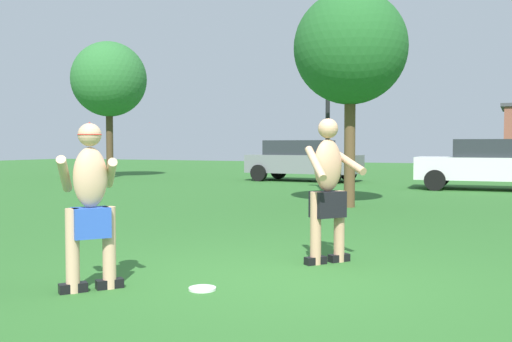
{
  "coord_description": "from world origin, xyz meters",
  "views": [
    {
      "loc": [
        2.2,
        -5.67,
        1.41
      ],
      "look_at": [
        -0.7,
        0.77,
        1.09
      ],
      "focal_mm": 40.93,
      "sensor_mm": 36.0,
      "label": 1
    }
  ],
  "objects_px": {
    "frisbee": "(202,289)",
    "tree_right_field": "(350,49)",
    "player_in_black": "(328,187)",
    "car_gray_mid_lot": "(303,160)",
    "player_with_cap": "(90,200)",
    "car_white_far_end": "(490,164)",
    "lamp_post": "(328,85)",
    "tree_left_field": "(109,80)"
  },
  "relations": [
    {
      "from": "frisbee",
      "to": "tree_right_field",
      "type": "xyz_separation_m",
      "value": [
        -0.69,
        7.94,
        3.54
      ]
    },
    {
      "from": "player_in_black",
      "to": "car_gray_mid_lot",
      "type": "xyz_separation_m",
      "value": [
        -5.59,
        14.73,
        -0.09
      ]
    },
    {
      "from": "player_with_cap",
      "to": "car_white_far_end",
      "type": "relative_size",
      "value": 0.37
    },
    {
      "from": "car_gray_mid_lot",
      "to": "lamp_post",
      "type": "height_order",
      "value": "lamp_post"
    },
    {
      "from": "car_gray_mid_lot",
      "to": "tree_left_field",
      "type": "bearing_deg",
      "value": -172.4
    },
    {
      "from": "frisbee",
      "to": "tree_right_field",
      "type": "bearing_deg",
      "value": 94.99
    },
    {
      "from": "player_in_black",
      "to": "tree_right_field",
      "type": "relative_size",
      "value": 0.36
    },
    {
      "from": "player_with_cap",
      "to": "frisbee",
      "type": "bearing_deg",
      "value": 24.63
    },
    {
      "from": "frisbee",
      "to": "car_gray_mid_lot",
      "type": "relative_size",
      "value": 0.06
    },
    {
      "from": "player_with_cap",
      "to": "car_white_far_end",
      "type": "height_order",
      "value": "player_with_cap"
    },
    {
      "from": "player_with_cap",
      "to": "car_white_far_end",
      "type": "xyz_separation_m",
      "value": [
        2.95,
        15.07,
        -0.06
      ]
    },
    {
      "from": "frisbee",
      "to": "tree_left_field",
      "type": "relative_size",
      "value": 0.05
    },
    {
      "from": "frisbee",
      "to": "tree_left_field",
      "type": "height_order",
      "value": "tree_left_field"
    },
    {
      "from": "car_white_far_end",
      "to": "tree_left_field",
      "type": "xyz_separation_m",
      "value": [
        -15.21,
        0.73,
        3.36
      ]
    },
    {
      "from": "frisbee",
      "to": "player_with_cap",
      "type": "bearing_deg",
      "value": -155.37
    },
    {
      "from": "car_gray_mid_lot",
      "to": "tree_right_field",
      "type": "xyz_separation_m",
      "value": [
        4.18,
        -8.54,
        2.73
      ]
    },
    {
      "from": "car_gray_mid_lot",
      "to": "car_white_far_end",
      "type": "xyz_separation_m",
      "value": [
        6.84,
        -1.85,
        0.0
      ]
    },
    {
      "from": "player_with_cap",
      "to": "tree_left_field",
      "type": "distance_m",
      "value": 20.28
    },
    {
      "from": "car_gray_mid_lot",
      "to": "frisbee",
      "type": "bearing_deg",
      "value": -73.54
    },
    {
      "from": "car_gray_mid_lot",
      "to": "car_white_far_end",
      "type": "height_order",
      "value": "same"
    },
    {
      "from": "player_in_black",
      "to": "player_with_cap",
      "type": "bearing_deg",
      "value": -127.85
    },
    {
      "from": "player_with_cap",
      "to": "tree_left_field",
      "type": "height_order",
      "value": "tree_left_field"
    },
    {
      "from": "player_with_cap",
      "to": "tree_left_field",
      "type": "relative_size",
      "value": 0.28
    },
    {
      "from": "player_with_cap",
      "to": "car_gray_mid_lot",
      "type": "bearing_deg",
      "value": 102.95
    },
    {
      "from": "lamp_post",
      "to": "player_with_cap",
      "type": "bearing_deg",
      "value": -84.61
    },
    {
      "from": "car_white_far_end",
      "to": "tree_right_field",
      "type": "distance_m",
      "value": 7.7
    },
    {
      "from": "car_gray_mid_lot",
      "to": "tree_left_field",
      "type": "distance_m",
      "value": 9.09
    },
    {
      "from": "player_in_black",
      "to": "frisbee",
      "type": "xyz_separation_m",
      "value": [
        -0.72,
        -1.74,
        -0.9
      ]
    },
    {
      "from": "frisbee",
      "to": "car_gray_mid_lot",
      "type": "distance_m",
      "value": 17.2
    },
    {
      "from": "player_in_black",
      "to": "tree_left_field",
      "type": "height_order",
      "value": "tree_left_field"
    },
    {
      "from": "player_in_black",
      "to": "frisbee",
      "type": "relative_size",
      "value": 6.44
    },
    {
      "from": "player_with_cap",
      "to": "frisbee",
      "type": "distance_m",
      "value": 1.38
    },
    {
      "from": "player_in_black",
      "to": "car_gray_mid_lot",
      "type": "distance_m",
      "value": 15.76
    },
    {
      "from": "frisbee",
      "to": "tree_right_field",
      "type": "distance_m",
      "value": 8.72
    },
    {
      "from": "lamp_post",
      "to": "tree_left_field",
      "type": "relative_size",
      "value": 0.83
    },
    {
      "from": "lamp_post",
      "to": "tree_left_field",
      "type": "distance_m",
      "value": 12.29
    },
    {
      "from": "player_in_black",
      "to": "tree_right_field",
      "type": "bearing_deg",
      "value": 102.88
    },
    {
      "from": "player_in_black",
      "to": "frisbee",
      "type": "bearing_deg",
      "value": -112.59
    },
    {
      "from": "car_gray_mid_lot",
      "to": "car_white_far_end",
      "type": "relative_size",
      "value": 1.0
    },
    {
      "from": "tree_right_field",
      "to": "player_with_cap",
      "type": "bearing_deg",
      "value": -91.94
    },
    {
      "from": "frisbee",
      "to": "car_gray_mid_lot",
      "type": "xyz_separation_m",
      "value": [
        -4.87,
        16.47,
        0.81
      ]
    },
    {
      "from": "player_in_black",
      "to": "tree_right_field",
      "type": "height_order",
      "value": "tree_right_field"
    }
  ]
}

